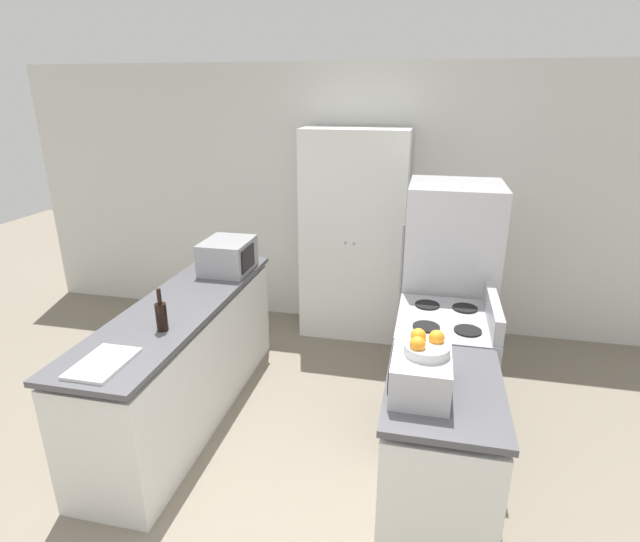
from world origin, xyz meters
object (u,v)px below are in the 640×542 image
object	(u,v)px
refrigerator	(448,287)
microwave	(228,256)
stove	(441,376)
wine_bottle	(161,316)
toaster_oven	(420,372)
fruit_bowl	(426,345)
pantry_cabinet	(354,236)

from	to	relation	value
refrigerator	microwave	distance (m)	1.82
stove	wine_bottle	bearing A→B (deg)	-161.87
refrigerator	toaster_oven	xyz separation A→B (m)	(-0.18, -1.65, 0.18)
wine_bottle	toaster_oven	xyz separation A→B (m)	(1.60, -0.33, 0.00)
refrigerator	fruit_bowl	xyz separation A→B (m)	(-0.16, -1.64, 0.32)
toaster_oven	wine_bottle	bearing A→B (deg)	168.41
fruit_bowl	wine_bottle	bearing A→B (deg)	168.84
toaster_oven	fruit_bowl	size ratio (longest dim) A/B	1.91
stove	microwave	distance (m)	1.95
pantry_cabinet	microwave	distance (m)	1.31
refrigerator	wine_bottle	bearing A→B (deg)	-143.34
pantry_cabinet	microwave	xyz separation A→B (m)	(-0.91, -0.94, 0.03)
pantry_cabinet	refrigerator	world-z (taller)	pantry_cabinet
stove	wine_bottle	xyz separation A→B (m)	(-1.75, -0.57, 0.55)
microwave	fruit_bowl	world-z (taller)	fruit_bowl
refrigerator	toaster_oven	bearing A→B (deg)	-96.14
stove	microwave	size ratio (longest dim) A/B	2.35
refrigerator	wine_bottle	size ratio (longest dim) A/B	6.04
microwave	refrigerator	bearing A→B (deg)	6.02
stove	fruit_bowl	bearing A→B (deg)	-98.45
wine_bottle	refrigerator	bearing A→B (deg)	36.66
microwave	fruit_bowl	distance (m)	2.20
pantry_cabinet	fruit_bowl	size ratio (longest dim) A/B	9.03
microwave	fruit_bowl	bearing A→B (deg)	-41.55
microwave	wine_bottle	distance (m)	1.14
pantry_cabinet	fruit_bowl	distance (m)	2.50
stove	fruit_bowl	size ratio (longest dim) A/B	4.79
microwave	wine_bottle	size ratio (longest dim) A/B	1.64
fruit_bowl	stove	bearing A→B (deg)	81.55
wine_bottle	fruit_bowl	bearing A→B (deg)	-11.16
toaster_oven	fruit_bowl	xyz separation A→B (m)	(0.02, 0.01, 0.14)
stove	microwave	xyz separation A→B (m)	(-1.77, 0.56, 0.58)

